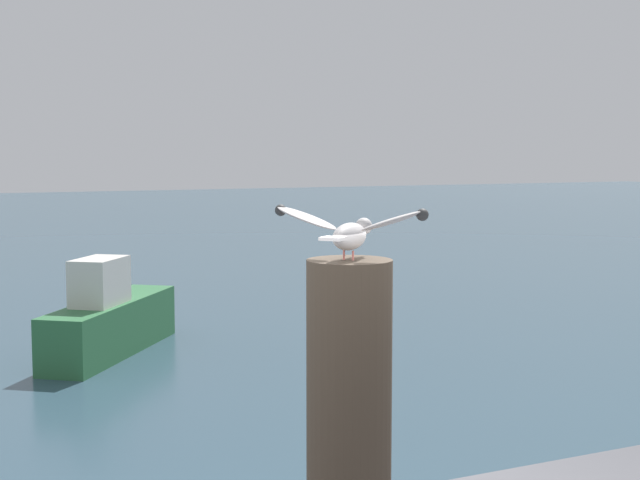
# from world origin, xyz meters

# --- Properties ---
(mooring_post) EXTENTS (0.32, 0.32, 1.12)m
(mooring_post) POSITION_xyz_m (0.18, -0.50, 1.84)
(mooring_post) COLOR #382D23
(mooring_post) RESTS_ON harbor_quay
(seagull) EXTENTS (0.46, 0.53, 0.20)m
(seagull) POSITION_xyz_m (0.18, -0.50, 2.51)
(seagull) COLOR #C66960
(seagull) RESTS_ON mooring_post
(boat_green) EXTENTS (2.65, 3.16, 1.36)m
(boat_green) POSITION_xyz_m (1.51, 9.15, 0.47)
(boat_green) COLOR #2D6B3D
(boat_green) RESTS_ON ground_plane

